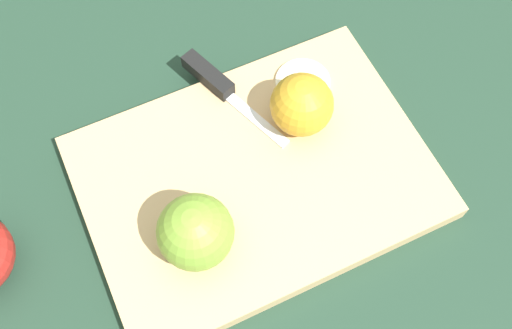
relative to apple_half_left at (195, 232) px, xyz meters
The scene contains 6 objects.
ground_plane 0.12m from the apple_half_left, 20.32° to the left, with size 4.00×4.00×0.00m, color #1E3828.
cutting_board 0.11m from the apple_half_left, 20.32° to the left, with size 0.40×0.32×0.02m.
apple_half_left is the anchor object (origin of this frame).
apple_half_right 0.18m from the apple_half_left, 19.52° to the left, with size 0.07×0.07×0.07m.
knife 0.20m from the apple_half_left, 53.26° to the left, with size 0.05×0.16×0.02m.
apple_slice 0.23m from the apple_half_left, 26.23° to the left, with size 0.06×0.06×0.00m.
Camera 1 is at (-0.15, -0.23, 0.61)m, focal length 42.00 mm.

